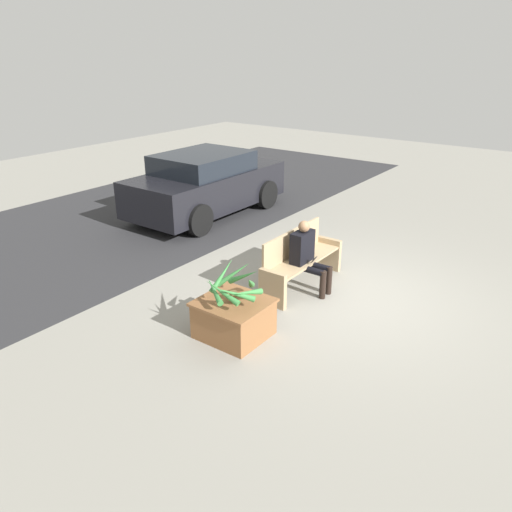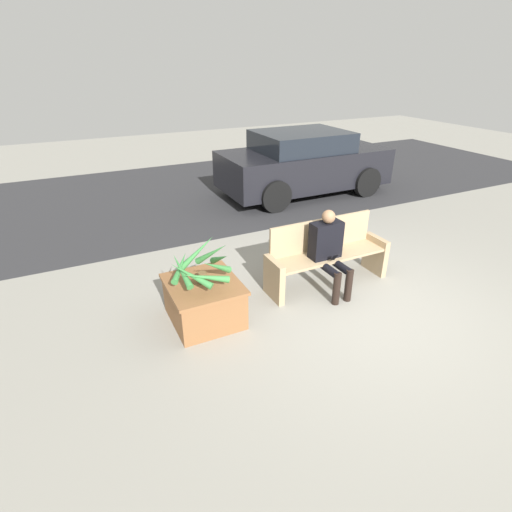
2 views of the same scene
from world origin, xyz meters
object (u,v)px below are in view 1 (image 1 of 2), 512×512
object	(u,v)px
planter_box	(234,317)
bench	(300,260)
parked_car	(206,184)
person_seated	(307,253)
potted_plant	(233,285)

from	to	relation	value
planter_box	bench	bearing A→B (deg)	3.71
bench	parked_car	bearing A→B (deg)	62.49
person_seated	parked_car	xyz separation A→B (m)	(2.14, 4.11, 0.09)
planter_box	parked_car	xyz separation A→B (m)	(3.99, 4.04, 0.47)
bench	person_seated	world-z (taller)	person_seated
bench	parked_car	distance (m)	4.42
bench	person_seated	bearing A→B (deg)	-117.65
person_seated	planter_box	world-z (taller)	person_seated
planter_box	person_seated	bearing A→B (deg)	-2.12
planter_box	potted_plant	xyz separation A→B (m)	(-0.02, -0.02, 0.51)
person_seated	planter_box	distance (m)	1.89
person_seated	planter_box	bearing A→B (deg)	177.88
person_seated	parked_car	distance (m)	4.63
parked_car	person_seated	bearing A→B (deg)	-117.52
parked_car	potted_plant	bearing A→B (deg)	-134.60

